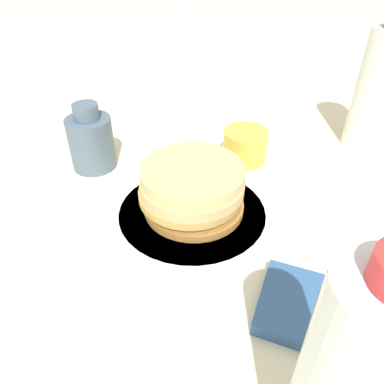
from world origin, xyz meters
TOP-DOWN VIEW (x-y plane):
  - ground_plane at (0.00, 0.00)m, footprint 4.00×4.00m
  - plate at (-0.03, 0.00)m, footprint 0.25×0.25m
  - pancake_stack at (-0.03, 0.00)m, footprint 0.16×0.16m
  - juice_glass at (0.09, 0.16)m, footprint 0.08×0.08m
  - cream_jug at (-0.20, 0.16)m, footprint 0.08×0.08m
  - water_bottle_near at (0.34, 0.21)m, footprint 0.07×0.07m
  - napkin at (0.11, -0.19)m, footprint 0.16×0.15m

SIDE VIEW (x-z plane):
  - ground_plane at x=0.00m, z-range 0.00..0.00m
  - plate at x=-0.03m, z-range 0.00..0.01m
  - napkin at x=0.11m, z-range 0.00..0.02m
  - juice_glass at x=0.09m, z-range 0.00..0.06m
  - pancake_stack at x=-0.03m, z-range 0.01..0.09m
  - cream_jug at x=-0.20m, z-range -0.01..0.12m
  - water_bottle_near at x=0.34m, z-range -0.01..0.24m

